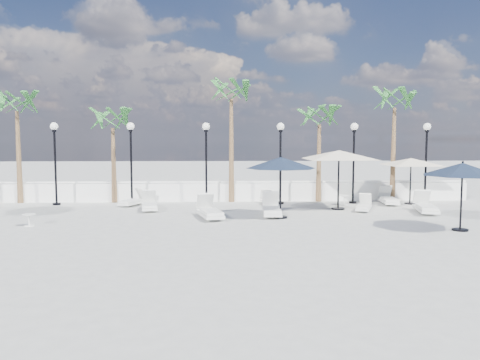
{
  "coord_description": "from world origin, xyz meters",
  "views": [
    {
      "loc": [
        0.74,
        -15.48,
        3.07
      ],
      "look_at": [
        1.43,
        2.42,
        1.5
      ],
      "focal_mm": 35.0,
      "sensor_mm": 36.0,
      "label": 1
    }
  ],
  "objects_px": {
    "lounger_5": "(272,209)",
    "lounger_3": "(210,211)",
    "lounger_6": "(364,206)",
    "parasol_navy_mid": "(281,163)",
    "lounger_7": "(388,199)",
    "lounger_4": "(269,200)",
    "parasol_navy_right": "(463,170)",
    "lounger_2": "(134,201)",
    "parasol_cream_sq_a": "(339,151)",
    "parasol_cream_sq_b": "(411,158)",
    "lounger_1": "(149,205)",
    "lounger_8": "(425,207)"
  },
  "relations": [
    {
      "from": "lounger_5",
      "to": "lounger_3",
      "type": "bearing_deg",
      "value": -165.78
    },
    {
      "from": "lounger_6",
      "to": "parasol_navy_mid",
      "type": "bearing_deg",
      "value": -133.65
    },
    {
      "from": "lounger_3",
      "to": "lounger_7",
      "type": "distance_m",
      "value": 9.08
    },
    {
      "from": "lounger_4",
      "to": "parasol_navy_right",
      "type": "xyz_separation_m",
      "value": [
        5.82,
        -6.49,
        1.85
      ]
    },
    {
      "from": "lounger_2",
      "to": "parasol_navy_mid",
      "type": "height_order",
      "value": "parasol_navy_mid"
    },
    {
      "from": "lounger_2",
      "to": "parasol_navy_right",
      "type": "relative_size",
      "value": 0.7
    },
    {
      "from": "lounger_2",
      "to": "lounger_5",
      "type": "height_order",
      "value": "lounger_5"
    },
    {
      "from": "parasol_navy_mid",
      "to": "parasol_navy_right",
      "type": "bearing_deg",
      "value": -25.95
    },
    {
      "from": "lounger_2",
      "to": "lounger_4",
      "type": "relative_size",
      "value": 1.09
    },
    {
      "from": "lounger_4",
      "to": "lounger_3",
      "type": "bearing_deg",
      "value": -133.48
    },
    {
      "from": "parasol_cream_sq_a",
      "to": "parasol_cream_sq_b",
      "type": "distance_m",
      "value": 4.17
    },
    {
      "from": "lounger_2",
      "to": "lounger_7",
      "type": "bearing_deg",
      "value": 23.64
    },
    {
      "from": "parasol_cream_sq_a",
      "to": "parasol_cream_sq_b",
      "type": "bearing_deg",
      "value": 22.31
    },
    {
      "from": "parasol_navy_right",
      "to": "parasol_navy_mid",
      "type": "bearing_deg",
      "value": 154.05
    },
    {
      "from": "lounger_7",
      "to": "lounger_1",
      "type": "bearing_deg",
      "value": -165.45
    },
    {
      "from": "lounger_5",
      "to": "parasol_cream_sq_b",
      "type": "relative_size",
      "value": 0.47
    },
    {
      "from": "lounger_3",
      "to": "lounger_4",
      "type": "relative_size",
      "value": 1.34
    },
    {
      "from": "lounger_4",
      "to": "parasol_cream_sq_b",
      "type": "height_order",
      "value": "parasol_cream_sq_b"
    },
    {
      "from": "lounger_1",
      "to": "parasol_cream_sq_a",
      "type": "bearing_deg",
      "value": -10.49
    },
    {
      "from": "lounger_5",
      "to": "parasol_navy_right",
      "type": "xyz_separation_m",
      "value": [
        6.02,
        -3.31,
        1.79
      ]
    },
    {
      "from": "lounger_5",
      "to": "parasol_navy_right",
      "type": "distance_m",
      "value": 7.1
    },
    {
      "from": "lounger_1",
      "to": "parasol_cream_sq_b",
      "type": "distance_m",
      "value": 12.31
    },
    {
      "from": "lounger_8",
      "to": "lounger_3",
      "type": "bearing_deg",
      "value": -161.81
    },
    {
      "from": "lounger_2",
      "to": "lounger_4",
      "type": "height_order",
      "value": "lounger_2"
    },
    {
      "from": "lounger_4",
      "to": "lounger_7",
      "type": "distance_m",
      "value": 5.66
    },
    {
      "from": "lounger_4",
      "to": "parasol_cream_sq_a",
      "type": "xyz_separation_m",
      "value": [
        2.89,
        -1.59,
        2.37
      ]
    },
    {
      "from": "parasol_navy_mid",
      "to": "lounger_4",
      "type": "bearing_deg",
      "value": 91.43
    },
    {
      "from": "lounger_3",
      "to": "lounger_5",
      "type": "xyz_separation_m",
      "value": [
        2.48,
        0.5,
        0.0
      ]
    },
    {
      "from": "lounger_5",
      "to": "lounger_7",
      "type": "relative_size",
      "value": 1.07
    },
    {
      "from": "lounger_2",
      "to": "parasol_navy_mid",
      "type": "relative_size",
      "value": 0.67
    },
    {
      "from": "lounger_1",
      "to": "lounger_7",
      "type": "height_order",
      "value": "lounger_7"
    },
    {
      "from": "lounger_8",
      "to": "parasol_navy_right",
      "type": "bearing_deg",
      "value": -84.93
    },
    {
      "from": "lounger_5",
      "to": "parasol_cream_sq_b",
      "type": "bearing_deg",
      "value": 27.37
    },
    {
      "from": "lounger_8",
      "to": "parasol_cream_sq_b",
      "type": "distance_m",
      "value": 3.34
    },
    {
      "from": "lounger_4",
      "to": "lounger_6",
      "type": "distance_m",
      "value": 4.4
    },
    {
      "from": "lounger_6",
      "to": "parasol_navy_mid",
      "type": "xyz_separation_m",
      "value": [
        -3.81,
        -1.68,
        1.94
      ]
    },
    {
      "from": "lounger_2",
      "to": "lounger_6",
      "type": "xyz_separation_m",
      "value": [
        10.18,
        -2.02,
        -0.01
      ]
    },
    {
      "from": "lounger_1",
      "to": "lounger_6",
      "type": "height_order",
      "value": "lounger_1"
    },
    {
      "from": "lounger_7",
      "to": "parasol_navy_right",
      "type": "height_order",
      "value": "parasol_navy_right"
    },
    {
      "from": "parasol_cream_sq_b",
      "to": "lounger_6",
      "type": "bearing_deg",
      "value": -144.62
    },
    {
      "from": "lounger_4",
      "to": "parasol_navy_mid",
      "type": "xyz_separation_m",
      "value": [
        0.09,
        -3.7,
        1.94
      ]
    },
    {
      "from": "lounger_4",
      "to": "parasol_cream_sq_b",
      "type": "distance_m",
      "value": 7.01
    },
    {
      "from": "lounger_5",
      "to": "lounger_8",
      "type": "bearing_deg",
      "value": 6.82
    },
    {
      "from": "lounger_2",
      "to": "parasol_cream_sq_b",
      "type": "xyz_separation_m",
      "value": [
        13.0,
        -0.02,
        1.94
      ]
    },
    {
      "from": "lounger_4",
      "to": "lounger_8",
      "type": "xyz_separation_m",
      "value": [
        6.29,
        -2.73,
        0.06
      ]
    },
    {
      "from": "parasol_navy_mid",
      "to": "parasol_cream_sq_a",
      "type": "distance_m",
      "value": 3.53
    },
    {
      "from": "lounger_2",
      "to": "parasol_cream_sq_a",
      "type": "xyz_separation_m",
      "value": [
        9.16,
        -1.59,
        2.35
      ]
    },
    {
      "from": "lounger_3",
      "to": "lounger_8",
      "type": "bearing_deg",
      "value": -8.28
    },
    {
      "from": "lounger_4",
      "to": "parasol_cream_sq_a",
      "type": "relative_size",
      "value": 0.3
    },
    {
      "from": "lounger_8",
      "to": "parasol_navy_right",
      "type": "xyz_separation_m",
      "value": [
        -0.47,
        -3.76,
        1.79
      ]
    }
  ]
}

